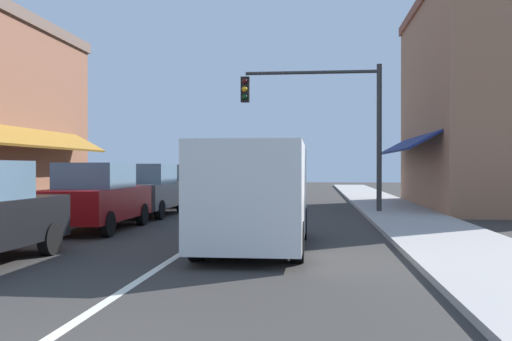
{
  "coord_description": "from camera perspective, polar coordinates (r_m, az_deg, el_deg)",
  "views": [
    {
      "loc": [
        2.55,
        -3.18,
        1.66
      ],
      "look_at": [
        0.55,
        15.75,
        1.54
      ],
      "focal_mm": 39.08,
      "sensor_mm": 36.0,
      "label": 1
    }
  ],
  "objects": [
    {
      "name": "van_in_lane",
      "position": [
        11.33,
        0.02,
        -2.24
      ],
      "size": [
        2.01,
        5.18,
        2.12
      ],
      "rotation": [
        0.0,
        0.0,
        -0.0
      ],
      "color": "silver",
      "rests_on": "ground"
    },
    {
      "name": "sidewalk_left",
      "position": [
        22.71,
        -14.78,
        -3.7
      ],
      "size": [
        2.6,
        56.0,
        0.12
      ],
      "primitive_type": "cube",
      "color": "gray",
      "rests_on": "ground"
    },
    {
      "name": "lane_center_stripe",
      "position": [
        21.39,
        -0.84,
        -4.09
      ],
      "size": [
        0.14,
        52.0,
        0.01
      ],
      "primitive_type": "cube",
      "color": "silver",
      "rests_on": "ground"
    },
    {
      "name": "traffic_signal_mast_arm",
      "position": [
        19.91,
        7.43,
        5.99
      ],
      "size": [
        4.96,
        0.5,
        5.27
      ],
      "color": "#333333",
      "rests_on": "ground"
    },
    {
      "name": "sidewalk_right",
      "position": [
        21.44,
        13.95,
        -3.94
      ],
      "size": [
        2.6,
        56.0,
        0.12
      ],
      "primitive_type": "cube",
      "color": "#A39E99",
      "rests_on": "ground"
    },
    {
      "name": "storefront_right_block",
      "position": [
        24.28,
        22.26,
        6.51
      ],
      "size": [
        6.3,
        10.2,
        8.55
      ],
      "color": "#9E6B4C",
      "rests_on": "ground"
    },
    {
      "name": "parked_car_third_left",
      "position": [
        19.3,
        -10.97,
        -1.98
      ],
      "size": [
        1.81,
        4.12,
        1.77
      ],
      "rotation": [
        0.0,
        0.0,
        -0.01
      ],
      "color": "#4C5156",
      "rests_on": "ground"
    },
    {
      "name": "parked_car_far_left",
      "position": [
        24.37,
        -7.53,
        -1.49
      ],
      "size": [
        1.79,
        4.11,
        1.77
      ],
      "rotation": [
        0.0,
        0.0,
        -0.0
      ],
      "color": "brown",
      "rests_on": "ground"
    },
    {
      "name": "ground_plane",
      "position": [
        21.4,
        -0.84,
        -4.1
      ],
      "size": [
        80.0,
        80.0,
        0.0
      ],
      "primitive_type": "plane",
      "color": "#33302D"
    },
    {
      "name": "parked_car_second_left",
      "position": [
        15.17,
        -15.99,
        -2.61
      ],
      "size": [
        1.8,
        4.11,
        1.77
      ],
      "rotation": [
        0.0,
        0.0,
        0.01
      ],
      "color": "maroon",
      "rests_on": "ground"
    }
  ]
}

